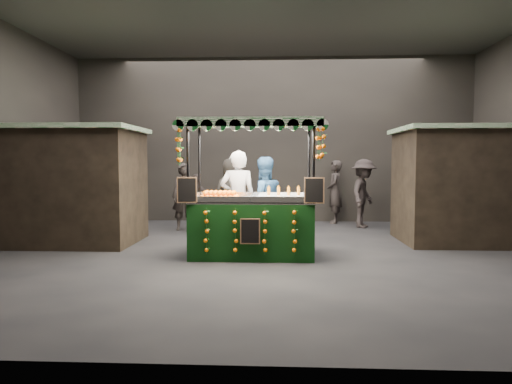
{
  "coord_description": "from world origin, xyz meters",
  "views": [
    {
      "loc": [
        0.19,
        -8.92,
        1.81
      ],
      "look_at": [
        -0.27,
        0.34,
        1.2
      ],
      "focal_mm": 31.83,
      "sensor_mm": 36.0,
      "label": 1
    }
  ],
  "objects": [
    {
      "name": "vendor_blue",
      "position": [
        -0.14,
        0.82,
        0.96
      ],
      "size": [
        1.14,
        1.03,
        1.93
      ],
      "rotation": [
        0.0,
        0.0,
        3.53
      ],
      "color": "navy",
      "rests_on": "ground"
    },
    {
      "name": "shopper_4",
      "position": [
        -1.03,
        2.9,
        0.97
      ],
      "size": [
        1.12,
        0.95,
        1.94
      ],
      "rotation": [
        0.0,
        0.0,
        3.56
      ],
      "color": "#2E2A25",
      "rests_on": "ground"
    },
    {
      "name": "neighbour_stall_right",
      "position": [
        4.4,
        1.5,
        1.31
      ],
      "size": [
        3.0,
        2.2,
        2.6
      ],
      "color": "black",
      "rests_on": "ground"
    },
    {
      "name": "shopper_1",
      "position": [
        4.17,
        1.98,
        0.94
      ],
      "size": [
        1.01,
        0.83,
        1.89
      ],
      "rotation": [
        0.0,
        0.0,
        -0.14
      ],
      "color": "black",
      "rests_on": "ground"
    },
    {
      "name": "ground",
      "position": [
        0.0,
        0.0,
        0.0
      ],
      "size": [
        12.0,
        12.0,
        0.0
      ],
      "primitive_type": "plane",
      "color": "black",
      "rests_on": "ground"
    },
    {
      "name": "juice_stall",
      "position": [
        -0.3,
        -0.25,
        0.81
      ],
      "size": [
        2.7,
        1.58,
        2.61
      ],
      "color": "black",
      "rests_on": "ground"
    },
    {
      "name": "shopper_6",
      "position": [
        1.86,
        4.6,
        0.93
      ],
      "size": [
        0.53,
        0.73,
        1.87
      ],
      "rotation": [
        0.0,
        0.0,
        -1.69
      ],
      "color": "#2D2725",
      "rests_on": "ground"
    },
    {
      "name": "market_hall",
      "position": [
        0.0,
        0.0,
        3.38
      ],
      "size": [
        12.1,
        10.1,
        5.05
      ],
      "color": "black",
      "rests_on": "ground"
    },
    {
      "name": "neighbour_stall_left",
      "position": [
        -4.4,
        1.0,
        1.31
      ],
      "size": [
        3.0,
        2.2,
        2.6
      ],
      "color": "black",
      "rests_on": "ground"
    },
    {
      "name": "shopper_5",
      "position": [
        4.5,
        3.83,
        0.84
      ],
      "size": [
        0.65,
        1.6,
        1.68
      ],
      "rotation": [
        0.0,
        0.0,
        1.67
      ],
      "color": "black",
      "rests_on": "ground"
    },
    {
      "name": "vendor_grey",
      "position": [
        -0.66,
        0.61,
        1.03
      ],
      "size": [
        0.78,
        0.54,
        2.06
      ],
      "rotation": [
        0.0,
        0.0,
        3.21
      ],
      "color": "gray",
      "rests_on": "ground"
    },
    {
      "name": "shopper_2",
      "position": [
        -1.92,
        2.68,
        0.76
      ],
      "size": [
        0.95,
        0.55,
        1.52
      ],
      "rotation": [
        0.0,
        0.0,
        2.92
      ],
      "color": "#292321",
      "rests_on": "ground"
    },
    {
      "name": "shopper_0",
      "position": [
        -2.31,
        3.04,
        0.9
      ],
      "size": [
        0.71,
        0.52,
        1.79
      ],
      "rotation": [
        0.0,
        0.0,
        0.14
      ],
      "color": "#2A2422",
      "rests_on": "ground"
    },
    {
      "name": "shopper_3",
      "position": [
        2.56,
        3.75,
        0.95
      ],
      "size": [
        1.17,
        1.42,
        1.9
      ],
      "rotation": [
        0.0,
        0.0,
        1.12
      ],
      "color": "#2A2322",
      "rests_on": "ground"
    }
  ]
}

